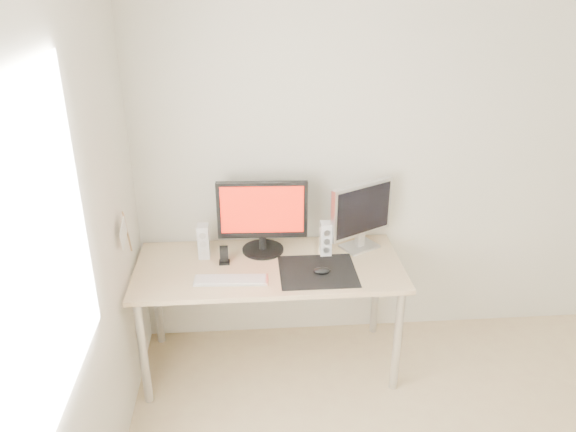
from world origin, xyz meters
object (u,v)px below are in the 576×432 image
speaker_right (326,239)px  keyboard (231,280)px  second_monitor (361,213)px  desk (269,276)px  phone_dock (224,258)px  speaker_left (204,241)px  main_monitor (262,215)px  mouse (322,271)px

speaker_right → keyboard: size_ratio=0.50×
second_monitor → speaker_right: bearing=-163.2°
desk → phone_dock: (-0.27, 0.04, 0.11)m
speaker_left → keyboard: 0.36m
speaker_left → speaker_right: (0.75, -0.02, 0.00)m
second_monitor → main_monitor: bearing=-179.4°
speaker_right → keyboard: (-0.58, -0.28, -0.10)m
main_monitor → phone_dock: (-0.24, -0.13, -0.22)m
main_monitor → keyboard: 0.47m
speaker_left → phone_dock: bearing=-36.0°
mouse → speaker_left: speaker_left is taller
mouse → desk: (-0.30, 0.13, -0.10)m
keyboard → desk: bearing=36.7°
mouse → second_monitor: 0.47m
second_monitor → speaker_right: (-0.23, -0.07, -0.13)m
main_monitor → speaker_left: 0.39m
second_monitor → speaker_left: size_ratio=2.03×
keyboard → speaker_left: bearing=119.0°
keyboard → phone_dock: (-0.04, 0.21, 0.03)m
second_monitor → desk: bearing=-162.8°
mouse → main_monitor: (-0.33, 0.31, 0.23)m
phone_dock → desk: bearing=-8.7°
desk → main_monitor: bearing=99.6°
mouse → speaker_left: (-0.69, 0.26, 0.09)m
second_monitor → speaker_right: second_monitor is taller
mouse → phone_dock: phone_dock is taller
phone_dock → mouse: bearing=-16.7°
desk → keyboard: size_ratio=3.75×
desk → second_monitor: bearing=17.2°
mouse → keyboard: mouse is taller
second_monitor → keyboard: 0.91m
keyboard → speaker_right: bearing=25.8°
second_monitor → speaker_left: 0.99m
mouse → desk: mouse is taller
mouse → phone_dock: size_ratio=0.87×
speaker_left → keyboard: size_ratio=0.50×
keyboard → main_monitor: bearing=60.3°
mouse → keyboard: size_ratio=0.24×
main_monitor → phone_dock: size_ratio=4.77×
mouse → main_monitor: bearing=137.3°
second_monitor → speaker_left: (-0.98, -0.05, -0.13)m
desk → keyboard: 0.29m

